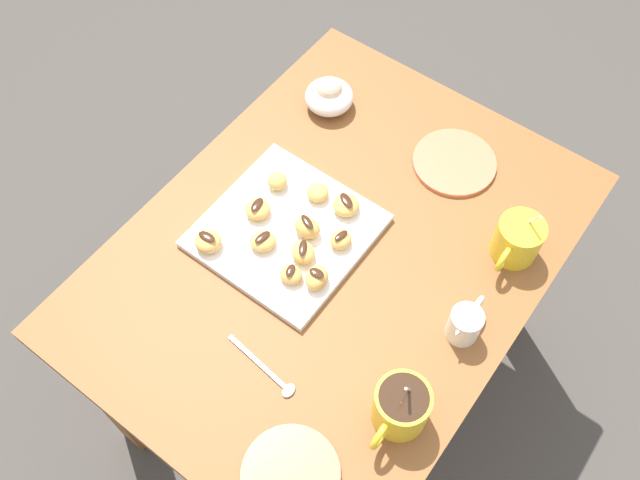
% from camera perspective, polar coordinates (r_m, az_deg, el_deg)
% --- Properties ---
extents(ground_plane, '(8.00, 8.00, 0.00)m').
position_cam_1_polar(ground_plane, '(2.01, 0.91, -11.08)').
color(ground_plane, '#423D38').
extents(dining_table, '(1.00, 0.75, 0.71)m').
position_cam_1_polar(dining_table, '(1.48, 1.21, -3.40)').
color(dining_table, brown).
rests_on(dining_table, ground_plane).
extents(pastry_plate_square, '(0.31, 0.31, 0.02)m').
position_cam_1_polar(pastry_plate_square, '(1.37, -2.80, 0.77)').
color(pastry_plate_square, white).
rests_on(pastry_plate_square, dining_table).
extents(coffee_mug_yellow_left, '(0.13, 0.09, 0.14)m').
position_cam_1_polar(coffee_mug_yellow_left, '(1.37, 16.01, 0.08)').
color(coffee_mug_yellow_left, yellow).
rests_on(coffee_mug_yellow_left, dining_table).
extents(coffee_mug_yellow_right, '(0.14, 0.10, 0.15)m').
position_cam_1_polar(coffee_mug_yellow_right, '(1.18, 6.67, -13.53)').
color(coffee_mug_yellow_right, yellow).
rests_on(coffee_mug_yellow_right, dining_table).
extents(cream_pitcher_white, '(0.10, 0.06, 0.07)m').
position_cam_1_polar(cream_pitcher_white, '(1.27, 11.92, -6.74)').
color(cream_pitcher_white, white).
rests_on(cream_pitcher_white, dining_table).
extents(ice_cream_bowl, '(0.11, 0.11, 0.08)m').
position_cam_1_polar(ice_cream_bowl, '(1.56, 0.76, 11.88)').
color(ice_cream_bowl, white).
rests_on(ice_cream_bowl, dining_table).
extents(saucer_coral_left, '(0.17, 0.17, 0.01)m').
position_cam_1_polar(saucer_coral_left, '(1.20, -2.45, -18.80)').
color(saucer_coral_left, '#E5704C').
rests_on(saucer_coral_left, dining_table).
extents(saucer_coral_right, '(0.18, 0.18, 0.01)m').
position_cam_1_polar(saucer_coral_right, '(1.50, 11.04, 6.32)').
color(saucer_coral_right, '#E5704C').
rests_on(saucer_coral_right, dining_table).
extents(loose_spoon_near_saucer, '(0.03, 0.16, 0.01)m').
position_cam_1_polar(loose_spoon_near_saucer, '(1.25, -4.22, -10.88)').
color(loose_spoon_near_saucer, silver).
rests_on(loose_spoon_near_saucer, dining_table).
extents(beignet_0, '(0.07, 0.07, 0.03)m').
position_cam_1_polar(beignet_0, '(1.35, -9.23, -0.12)').
color(beignet_0, '#DBA351').
rests_on(beignet_0, pastry_plate_square).
extents(chocolate_drizzle_0, '(0.02, 0.04, 0.00)m').
position_cam_1_polar(chocolate_drizzle_0, '(1.33, -9.34, 0.29)').
color(chocolate_drizzle_0, '#381E11').
rests_on(chocolate_drizzle_0, beignet_0).
extents(beignet_1, '(0.07, 0.07, 0.03)m').
position_cam_1_polar(beignet_1, '(1.34, -4.73, -0.11)').
color(beignet_1, '#DBA351').
rests_on(beignet_1, pastry_plate_square).
extents(chocolate_drizzle_1, '(0.04, 0.02, 0.00)m').
position_cam_1_polar(chocolate_drizzle_1, '(1.32, -4.78, 0.24)').
color(chocolate_drizzle_1, '#381E11').
rests_on(chocolate_drizzle_1, beignet_1).
extents(beignet_2, '(0.05, 0.04, 0.03)m').
position_cam_1_polar(beignet_2, '(1.33, 1.73, 0.02)').
color(beignet_2, '#DBA351').
rests_on(beignet_2, pastry_plate_square).
extents(chocolate_drizzle_2, '(0.03, 0.02, 0.00)m').
position_cam_1_polar(chocolate_drizzle_2, '(1.32, 1.75, 0.37)').
color(chocolate_drizzle_2, '#381E11').
rests_on(chocolate_drizzle_2, beignet_2).
extents(beignet_3, '(0.04, 0.05, 0.04)m').
position_cam_1_polar(beignet_3, '(1.34, -1.06, 1.04)').
color(beignet_3, '#DBA351').
rests_on(beignet_3, pastry_plate_square).
extents(chocolate_drizzle_3, '(0.03, 0.04, 0.00)m').
position_cam_1_polar(chocolate_drizzle_3, '(1.33, -1.07, 1.53)').
color(chocolate_drizzle_3, '#381E11').
rests_on(chocolate_drizzle_3, beignet_3).
extents(beignet_4, '(0.06, 0.07, 0.03)m').
position_cam_1_polar(beignet_4, '(1.32, -1.40, -1.04)').
color(beignet_4, '#DBA351').
rests_on(beignet_4, pastry_plate_square).
extents(chocolate_drizzle_4, '(0.04, 0.03, 0.00)m').
position_cam_1_polar(chocolate_drizzle_4, '(1.30, -1.42, -0.64)').
color(chocolate_drizzle_4, '#381E11').
rests_on(chocolate_drizzle_4, beignet_4).
extents(beignet_5, '(0.07, 0.07, 0.03)m').
position_cam_1_polar(beignet_5, '(1.38, -5.17, 2.54)').
color(beignet_5, '#DBA351').
rests_on(beignet_5, pastry_plate_square).
extents(chocolate_drizzle_5, '(0.04, 0.02, 0.00)m').
position_cam_1_polar(chocolate_drizzle_5, '(1.36, -5.23, 2.93)').
color(chocolate_drizzle_5, '#381E11').
rests_on(chocolate_drizzle_5, beignet_5).
extents(beignet_6, '(0.06, 0.06, 0.03)m').
position_cam_1_polar(beignet_6, '(1.41, -3.56, 4.90)').
color(beignet_6, '#DBA351').
rests_on(beignet_6, pastry_plate_square).
extents(beignet_7, '(0.06, 0.06, 0.03)m').
position_cam_1_polar(beignet_7, '(1.40, -0.19, 3.95)').
color(beignet_7, '#DBA351').
rests_on(beignet_7, pastry_plate_square).
extents(beignet_8, '(0.06, 0.05, 0.04)m').
position_cam_1_polar(beignet_8, '(1.29, -0.27, -3.15)').
color(beignet_8, '#DBA351').
rests_on(beignet_8, pastry_plate_square).
extents(chocolate_drizzle_8, '(0.02, 0.03, 0.00)m').
position_cam_1_polar(chocolate_drizzle_8, '(1.27, -0.28, -2.74)').
color(chocolate_drizzle_8, '#381E11').
rests_on(chocolate_drizzle_8, beignet_8).
extents(beignet_9, '(0.08, 0.08, 0.03)m').
position_cam_1_polar(beignet_9, '(1.38, 2.17, 2.90)').
color(beignet_9, '#DBA351').
rests_on(beignet_9, pastry_plate_square).
extents(chocolate_drizzle_9, '(0.03, 0.04, 0.00)m').
position_cam_1_polar(chocolate_drizzle_9, '(1.36, 2.19, 3.30)').
color(chocolate_drizzle_9, '#381E11').
rests_on(chocolate_drizzle_9, beignet_9).
extents(beignet_10, '(0.04, 0.05, 0.03)m').
position_cam_1_polar(beignet_10, '(1.30, -2.42, -2.86)').
color(beignet_10, '#DBA351').
rests_on(beignet_10, pastry_plate_square).
extents(chocolate_drizzle_10, '(0.03, 0.02, 0.00)m').
position_cam_1_polar(chocolate_drizzle_10, '(1.28, -2.45, -2.53)').
color(chocolate_drizzle_10, '#381E11').
rests_on(chocolate_drizzle_10, beignet_10).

